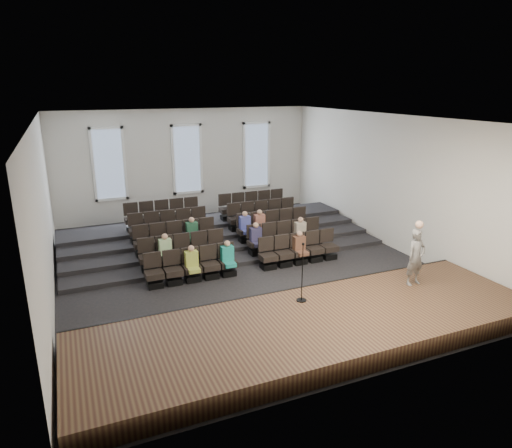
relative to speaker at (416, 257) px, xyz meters
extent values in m
plane|color=black|center=(-3.60, 4.39, -1.32)|extent=(14.00, 14.00, 0.00)
cube|color=white|center=(-3.60, 4.39, 3.69)|extent=(12.00, 14.00, 0.02)
cube|color=silver|center=(-3.60, 11.41, 1.18)|extent=(12.00, 0.04, 5.00)
cube|color=silver|center=(-3.60, -2.63, 1.18)|extent=(12.00, 0.04, 5.00)
cube|color=silver|center=(-9.62, 4.39, 1.18)|extent=(0.04, 14.00, 5.00)
cube|color=silver|center=(2.42, 4.39, 1.18)|extent=(0.04, 14.00, 5.00)
cube|color=#513B23|center=(-3.60, -0.71, -1.07)|extent=(11.80, 3.60, 0.50)
cube|color=black|center=(-3.60, 1.06, -1.07)|extent=(11.80, 0.06, 0.52)
cube|color=black|center=(-3.60, 6.72, -1.25)|extent=(11.80, 4.80, 0.15)
cube|color=black|center=(-3.60, 7.24, -1.17)|extent=(11.80, 3.75, 0.30)
cube|color=black|center=(-3.60, 7.77, -1.10)|extent=(11.80, 2.70, 0.45)
cube|color=black|center=(-3.60, 8.29, -1.02)|extent=(11.80, 1.65, 0.60)
cube|color=black|center=(-6.72, 3.79, -1.22)|extent=(0.47, 0.43, 0.20)
cube|color=black|center=(-6.72, 3.79, -0.91)|extent=(0.55, 0.50, 0.19)
cube|color=black|center=(-6.72, 4.00, -0.50)|extent=(0.55, 0.08, 0.50)
cube|color=black|center=(-6.12, 3.79, -1.22)|extent=(0.47, 0.43, 0.20)
cube|color=black|center=(-6.12, 3.79, -0.91)|extent=(0.55, 0.50, 0.19)
cube|color=black|center=(-6.12, 4.00, -0.50)|extent=(0.55, 0.08, 0.50)
cube|color=black|center=(-5.52, 3.79, -1.22)|extent=(0.47, 0.43, 0.20)
cube|color=black|center=(-5.52, 3.79, -0.91)|extent=(0.55, 0.50, 0.19)
cube|color=black|center=(-5.52, 4.00, -0.50)|extent=(0.55, 0.08, 0.50)
cube|color=black|center=(-4.92, 3.79, -1.22)|extent=(0.47, 0.43, 0.20)
cube|color=black|center=(-4.92, 3.79, -0.91)|extent=(0.55, 0.50, 0.19)
cube|color=black|center=(-4.92, 4.00, -0.50)|extent=(0.55, 0.08, 0.50)
cube|color=black|center=(-4.32, 3.79, -1.22)|extent=(0.47, 0.43, 0.20)
cube|color=black|center=(-4.32, 3.79, -0.91)|extent=(0.55, 0.50, 0.19)
cube|color=black|center=(-4.32, 4.00, -0.50)|extent=(0.55, 0.08, 0.50)
cube|color=black|center=(-2.87, 3.79, -1.22)|extent=(0.47, 0.43, 0.20)
cube|color=black|center=(-2.87, 3.79, -0.91)|extent=(0.55, 0.50, 0.19)
cube|color=black|center=(-2.87, 4.00, -0.50)|extent=(0.55, 0.08, 0.50)
cube|color=black|center=(-2.27, 3.79, -1.22)|extent=(0.47, 0.43, 0.20)
cube|color=black|center=(-2.27, 3.79, -0.91)|extent=(0.55, 0.50, 0.19)
cube|color=black|center=(-2.27, 4.00, -0.50)|extent=(0.55, 0.08, 0.50)
cube|color=black|center=(-1.67, 3.79, -1.22)|extent=(0.47, 0.43, 0.20)
cube|color=black|center=(-1.67, 3.79, -0.91)|extent=(0.55, 0.50, 0.19)
cube|color=black|center=(-1.67, 4.00, -0.50)|extent=(0.55, 0.08, 0.50)
cube|color=black|center=(-1.07, 3.79, -1.22)|extent=(0.47, 0.43, 0.20)
cube|color=black|center=(-1.07, 3.79, -0.91)|extent=(0.55, 0.50, 0.19)
cube|color=black|center=(-1.07, 4.00, -0.50)|extent=(0.55, 0.08, 0.50)
cube|color=black|center=(-0.47, 3.79, -1.22)|extent=(0.47, 0.43, 0.20)
cube|color=black|center=(-0.47, 3.79, -0.91)|extent=(0.55, 0.50, 0.19)
cube|color=black|center=(-0.47, 4.00, -0.50)|extent=(0.55, 0.08, 0.50)
cube|color=black|center=(-6.72, 4.84, -1.07)|extent=(0.47, 0.43, 0.20)
cube|color=black|center=(-6.72, 4.84, -0.76)|extent=(0.55, 0.50, 0.19)
cube|color=black|center=(-6.72, 5.05, -0.35)|extent=(0.55, 0.08, 0.50)
cube|color=black|center=(-6.12, 4.84, -1.07)|extent=(0.47, 0.43, 0.20)
cube|color=black|center=(-6.12, 4.84, -0.76)|extent=(0.55, 0.50, 0.19)
cube|color=black|center=(-6.12, 5.05, -0.35)|extent=(0.55, 0.08, 0.50)
cube|color=black|center=(-5.52, 4.84, -1.07)|extent=(0.47, 0.43, 0.20)
cube|color=black|center=(-5.52, 4.84, -0.76)|extent=(0.55, 0.50, 0.19)
cube|color=black|center=(-5.52, 5.05, -0.35)|extent=(0.55, 0.08, 0.50)
cube|color=black|center=(-4.92, 4.84, -1.07)|extent=(0.47, 0.43, 0.20)
cube|color=black|center=(-4.92, 4.84, -0.76)|extent=(0.55, 0.50, 0.19)
cube|color=black|center=(-4.92, 5.05, -0.35)|extent=(0.55, 0.08, 0.50)
cube|color=black|center=(-4.32, 4.84, -1.07)|extent=(0.47, 0.43, 0.20)
cube|color=black|center=(-4.32, 4.84, -0.76)|extent=(0.55, 0.50, 0.19)
cube|color=black|center=(-4.32, 5.05, -0.35)|extent=(0.55, 0.08, 0.50)
cube|color=black|center=(-2.87, 4.84, -1.07)|extent=(0.47, 0.43, 0.20)
cube|color=black|center=(-2.87, 4.84, -0.76)|extent=(0.55, 0.50, 0.19)
cube|color=black|center=(-2.87, 5.05, -0.35)|extent=(0.55, 0.08, 0.50)
cube|color=black|center=(-2.27, 4.84, -1.07)|extent=(0.47, 0.43, 0.20)
cube|color=black|center=(-2.27, 4.84, -0.76)|extent=(0.55, 0.50, 0.19)
cube|color=black|center=(-2.27, 5.05, -0.35)|extent=(0.55, 0.08, 0.50)
cube|color=black|center=(-1.67, 4.84, -1.07)|extent=(0.47, 0.43, 0.20)
cube|color=black|center=(-1.67, 4.84, -0.76)|extent=(0.55, 0.50, 0.19)
cube|color=black|center=(-1.67, 5.05, -0.35)|extent=(0.55, 0.08, 0.50)
cube|color=black|center=(-1.07, 4.84, -1.07)|extent=(0.47, 0.43, 0.20)
cube|color=black|center=(-1.07, 4.84, -0.76)|extent=(0.55, 0.50, 0.19)
cube|color=black|center=(-1.07, 5.05, -0.35)|extent=(0.55, 0.08, 0.50)
cube|color=black|center=(-0.47, 4.84, -1.07)|extent=(0.47, 0.43, 0.20)
cube|color=black|center=(-0.47, 4.84, -0.76)|extent=(0.55, 0.50, 0.19)
cube|color=black|center=(-0.47, 5.05, -0.35)|extent=(0.55, 0.08, 0.50)
cube|color=black|center=(-6.72, 5.89, -0.92)|extent=(0.47, 0.42, 0.20)
cube|color=black|center=(-6.72, 5.89, -0.61)|extent=(0.55, 0.50, 0.19)
cube|color=black|center=(-6.72, 6.10, -0.20)|extent=(0.55, 0.08, 0.50)
cube|color=black|center=(-6.12, 5.89, -0.92)|extent=(0.47, 0.42, 0.20)
cube|color=black|center=(-6.12, 5.89, -0.61)|extent=(0.55, 0.50, 0.19)
cube|color=black|center=(-6.12, 6.10, -0.20)|extent=(0.55, 0.08, 0.50)
cube|color=black|center=(-5.52, 5.89, -0.92)|extent=(0.47, 0.42, 0.20)
cube|color=black|center=(-5.52, 5.89, -0.61)|extent=(0.55, 0.50, 0.19)
cube|color=black|center=(-5.52, 6.10, -0.20)|extent=(0.55, 0.08, 0.50)
cube|color=black|center=(-4.92, 5.89, -0.92)|extent=(0.47, 0.42, 0.20)
cube|color=black|center=(-4.92, 5.89, -0.61)|extent=(0.55, 0.50, 0.19)
cube|color=black|center=(-4.92, 6.10, -0.20)|extent=(0.55, 0.08, 0.50)
cube|color=black|center=(-4.32, 5.89, -0.92)|extent=(0.47, 0.42, 0.20)
cube|color=black|center=(-4.32, 5.89, -0.61)|extent=(0.55, 0.50, 0.19)
cube|color=black|center=(-4.32, 6.10, -0.20)|extent=(0.55, 0.08, 0.50)
cube|color=black|center=(-2.87, 5.89, -0.92)|extent=(0.47, 0.42, 0.20)
cube|color=black|center=(-2.87, 5.89, -0.61)|extent=(0.55, 0.50, 0.19)
cube|color=black|center=(-2.87, 6.10, -0.20)|extent=(0.55, 0.08, 0.50)
cube|color=black|center=(-2.27, 5.89, -0.92)|extent=(0.47, 0.42, 0.20)
cube|color=black|center=(-2.27, 5.89, -0.61)|extent=(0.55, 0.50, 0.19)
cube|color=black|center=(-2.27, 6.10, -0.20)|extent=(0.55, 0.08, 0.50)
cube|color=black|center=(-1.67, 5.89, -0.92)|extent=(0.47, 0.42, 0.20)
cube|color=black|center=(-1.67, 5.89, -0.61)|extent=(0.55, 0.50, 0.19)
cube|color=black|center=(-1.67, 6.10, -0.20)|extent=(0.55, 0.08, 0.50)
cube|color=black|center=(-1.07, 5.89, -0.92)|extent=(0.47, 0.42, 0.20)
cube|color=black|center=(-1.07, 5.89, -0.61)|extent=(0.55, 0.50, 0.19)
cube|color=black|center=(-1.07, 6.10, -0.20)|extent=(0.55, 0.08, 0.50)
cube|color=black|center=(-0.47, 5.89, -0.92)|extent=(0.47, 0.42, 0.20)
cube|color=black|center=(-0.47, 5.89, -0.61)|extent=(0.55, 0.50, 0.19)
cube|color=black|center=(-0.47, 6.10, -0.20)|extent=(0.55, 0.08, 0.50)
cube|color=black|center=(-6.72, 6.94, -0.77)|extent=(0.47, 0.42, 0.20)
cube|color=black|center=(-6.72, 6.94, -0.46)|extent=(0.55, 0.50, 0.19)
cube|color=black|center=(-6.72, 7.15, -0.05)|extent=(0.55, 0.08, 0.50)
cube|color=black|center=(-6.12, 6.94, -0.77)|extent=(0.47, 0.42, 0.20)
cube|color=black|center=(-6.12, 6.94, -0.46)|extent=(0.55, 0.50, 0.19)
cube|color=black|center=(-6.12, 7.15, -0.05)|extent=(0.55, 0.08, 0.50)
cube|color=black|center=(-5.52, 6.94, -0.77)|extent=(0.47, 0.42, 0.20)
cube|color=black|center=(-5.52, 6.94, -0.46)|extent=(0.55, 0.50, 0.19)
cube|color=black|center=(-5.52, 7.15, -0.05)|extent=(0.55, 0.08, 0.50)
cube|color=black|center=(-4.92, 6.94, -0.77)|extent=(0.47, 0.42, 0.20)
cube|color=black|center=(-4.92, 6.94, -0.46)|extent=(0.55, 0.50, 0.19)
cube|color=black|center=(-4.92, 7.15, -0.05)|extent=(0.55, 0.08, 0.50)
cube|color=black|center=(-4.32, 6.94, -0.77)|extent=(0.47, 0.42, 0.20)
cube|color=black|center=(-4.32, 6.94, -0.46)|extent=(0.55, 0.50, 0.19)
cube|color=black|center=(-4.32, 7.15, -0.05)|extent=(0.55, 0.08, 0.50)
cube|color=black|center=(-2.87, 6.94, -0.77)|extent=(0.47, 0.42, 0.20)
cube|color=black|center=(-2.87, 6.94, -0.46)|extent=(0.55, 0.50, 0.19)
cube|color=black|center=(-2.87, 7.15, -0.05)|extent=(0.55, 0.08, 0.50)
cube|color=black|center=(-2.27, 6.94, -0.77)|extent=(0.47, 0.42, 0.20)
cube|color=black|center=(-2.27, 6.94, -0.46)|extent=(0.55, 0.50, 0.19)
cube|color=black|center=(-2.27, 7.15, -0.05)|extent=(0.55, 0.08, 0.50)
cube|color=black|center=(-1.67, 6.94, -0.77)|extent=(0.47, 0.42, 0.20)
cube|color=black|center=(-1.67, 6.94, -0.46)|extent=(0.55, 0.50, 0.19)
cube|color=black|center=(-1.67, 7.15, -0.05)|extent=(0.55, 0.08, 0.50)
cube|color=black|center=(-1.07, 6.94, -0.77)|extent=(0.47, 0.42, 0.20)
cube|color=black|center=(-1.07, 6.94, -0.46)|extent=(0.55, 0.50, 0.19)
cube|color=black|center=(-1.07, 7.15, -0.05)|extent=(0.55, 0.08, 0.50)
cube|color=black|center=(-0.47, 6.94, -0.77)|extent=(0.47, 0.42, 0.20)
cube|color=black|center=(-0.47, 6.94, -0.46)|extent=(0.55, 0.50, 0.19)
cube|color=black|center=(-0.47, 7.15, -0.05)|extent=(0.55, 0.08, 0.50)
cube|color=black|center=(-6.72, 7.99, -0.62)|extent=(0.47, 0.42, 0.20)
cube|color=black|center=(-6.72, 7.99, -0.31)|extent=(0.55, 0.50, 0.19)
cube|color=black|center=(-6.72, 8.20, 0.10)|extent=(0.55, 0.08, 0.50)
cube|color=black|center=(-6.12, 7.99, -0.62)|extent=(0.47, 0.42, 0.20)
cube|color=black|center=(-6.12, 7.99, -0.31)|extent=(0.55, 0.50, 0.19)
cube|color=black|center=(-6.12, 8.20, 0.10)|extent=(0.55, 0.08, 0.50)
cube|color=black|center=(-5.52, 7.99, -0.62)|extent=(0.47, 0.42, 0.20)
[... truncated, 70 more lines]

